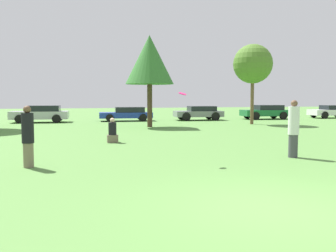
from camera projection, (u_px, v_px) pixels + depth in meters
name	position (u px, v px, depth m)	size (l,w,h in m)	color
ground_plane	(276.00, 209.00, 6.40)	(120.00, 120.00, 0.00)	#54843D
person_thrower	(28.00, 136.00, 10.15)	(0.33, 0.33, 1.75)	#726651
person_catcher	(294.00, 129.00, 11.83)	(0.35, 0.35, 1.89)	#3F3F47
frisbee	(182.00, 94.00, 10.83)	(0.26, 0.24, 0.12)	#F21E72
bystander_sitting	(112.00, 133.00, 15.79)	(0.46, 0.39, 1.08)	#726651
tree_1	(150.00, 60.00, 23.60)	(3.19, 3.19, 6.02)	#473323
tree_2	(253.00, 64.00, 26.16)	(2.84, 2.84, 5.81)	brown
parked_car_silver	(41.00, 114.00, 28.28)	(4.42, 2.15, 1.32)	#B2B2B7
parked_car_blue	(127.00, 114.00, 30.00)	(4.41, 1.99, 1.16)	#1E389E
parked_car_grey	(199.00, 112.00, 31.05)	(4.17, 2.14, 1.21)	slate
parked_car_green	(266.00, 112.00, 32.54)	(4.29, 2.18, 1.27)	#196633
parked_car_white	(332.00, 111.00, 34.32)	(4.21, 2.09, 1.21)	silver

